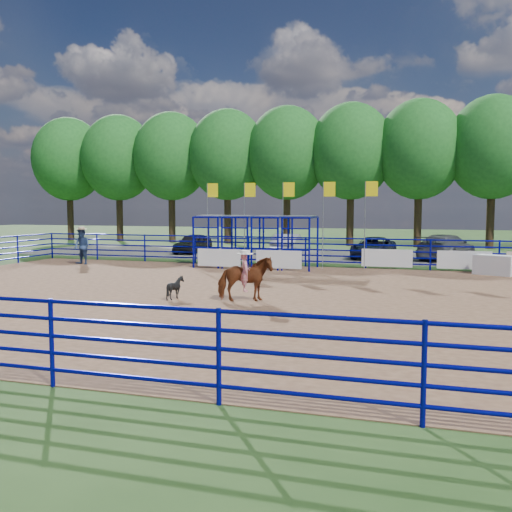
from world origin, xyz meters
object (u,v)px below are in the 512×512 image
announcer_table (494,265)px  car_a (193,243)px  horse_and_rider (245,276)px  car_c (374,248)px  calf (175,288)px  car_b (288,245)px  spectator_cowboy (82,246)px  car_d (446,247)px

announcer_table → car_a: (-17.44, 6.99, 0.19)m
announcer_table → car_a: 18.79m
horse_and_rider → car_c: horse_and_rider is taller
calf → car_b: size_ratio=0.18×
spectator_cowboy → car_c: 16.29m
car_d → calf: bearing=84.7°
car_a → car_d: size_ratio=0.75×
announcer_table → horse_and_rider: size_ratio=0.73×
spectator_cowboy → car_c: size_ratio=0.43×
car_b → calf: bearing=87.8°
horse_and_rider → car_a: 19.24m
horse_and_rider → car_a: (-9.17, 16.91, -0.18)m
calf → car_b: bearing=-33.1°
spectator_cowboy → car_b: size_ratio=0.46×
announcer_table → car_d: 7.35m
spectator_cowboy → car_d: bearing=25.3°
announcer_table → spectator_cowboy: spectator_cowboy is taller
horse_and_rider → car_d: bearing=69.4°
spectator_cowboy → car_b: bearing=40.8°
car_c → spectator_cowboy: bearing=-144.8°
car_b → car_d: (9.05, 0.72, 0.03)m
announcer_table → car_d: bearing=104.7°
calf → car_c: bearing=-49.8°
spectator_cowboy → car_c: spectator_cowboy is taller
horse_and_rider → car_b: bearing=99.2°
horse_and_rider → calf: 2.36m
car_a → calf: bearing=-67.7°
car_c → car_d: bearing=11.6°
announcer_table → car_c: size_ratio=0.37×
horse_and_rider → car_c: (2.39, 16.58, -0.19)m
calf → car_a: car_a is taller
announcer_table → horse_and_rider: (-8.27, -9.92, 0.37)m
horse_and_rider → car_c: bearing=81.8°
announcer_table → car_c: (-5.88, 6.66, 0.17)m
horse_and_rider → car_a: size_ratio=0.60×
calf → car_d: car_d is taller
horse_and_rider → car_c: size_ratio=0.50×
car_a → spectator_cowboy: bearing=-106.3°
spectator_cowboy → announcer_table: bearing=4.2°
spectator_cowboy → car_a: (2.55, 8.44, -0.34)m
car_b → announcer_table: bearing=146.4°
calf → car_c: 17.47m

